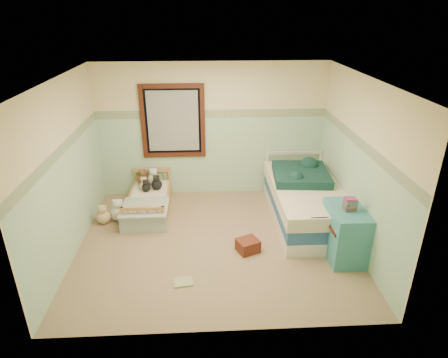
{
  "coord_description": "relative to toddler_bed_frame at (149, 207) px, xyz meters",
  "views": [
    {
      "loc": [
        -0.14,
        -5.05,
        3.35
      ],
      "look_at": [
        0.15,
        0.35,
        0.92
      ],
      "focal_mm": 30.76,
      "sensor_mm": 36.0,
      "label": 1
    }
  ],
  "objects": [
    {
      "name": "plush_bed_white",
      "position": [
        0.05,
        0.5,
        0.32
      ],
      "size": [
        0.22,
        0.22,
        0.22
      ],
      "primitive_type": "sphere",
      "color": "white",
      "rests_on": "toddler_mattress"
    },
    {
      "name": "extra_plush_1",
      "position": [
        -0.05,
        0.2,
        0.29
      ],
      "size": [
        0.16,
        0.16,
        0.16
      ],
      "primitive_type": "sphere",
      "color": "black",
      "rests_on": "toddler_mattress"
    },
    {
      "name": "toddler_bed_frame",
      "position": [
        0.0,
        0.0,
        0.0
      ],
      "size": [
        0.7,
        1.41,
        0.18
      ],
      "primitive_type": "cube",
      "color": "#966747",
      "rests_on": "floor"
    },
    {
      "name": "twin_boxspring",
      "position": [
        2.7,
        -0.46,
        0.24
      ],
      "size": [
        1.08,
        2.15,
        0.22
      ],
      "primitive_type": "cube",
      "color": "#245785",
      "rests_on": "twin_bed_frame"
    },
    {
      "name": "plush_bed_dark",
      "position": [
        0.13,
        0.28,
        0.31
      ],
      "size": [
        0.19,
        0.19,
        0.19
      ],
      "primitive_type": "sphere",
      "color": "black",
      "rests_on": "toddler_mattress"
    },
    {
      "name": "extra_plush_0",
      "position": [
        0.13,
        0.35,
        0.3
      ],
      "size": [
        0.17,
        0.17,
        0.17
      ],
      "primitive_type": "sphere",
      "color": "#D3B580",
      "rests_on": "toddler_mattress"
    },
    {
      "name": "teal_blanket",
      "position": [
        2.65,
        -0.16,
        0.64
      ],
      "size": [
        1.0,
        1.05,
        0.14
      ],
      "primitive_type": "cube",
      "rotation": [
        0.0,
        0.0,
        -0.09
      ],
      "color": "black",
      "rests_on": "twin_mattress"
    },
    {
      "name": "window_frame",
      "position": [
        0.45,
        0.71,
        1.36
      ],
      "size": [
        1.16,
        0.06,
        1.36
      ],
      "primitive_type": "cube",
      "color": "#3D170E",
      "rests_on": "wall_back"
    },
    {
      "name": "wainscot_mint",
      "position": [
        1.15,
        0.74,
        0.66
      ],
      "size": [
        4.2,
        0.01,
        1.5
      ],
      "primitive_type": "cube",
      "color": "#A8CBB3",
      "rests_on": "floor"
    },
    {
      "name": "toddler_mattress",
      "position": [
        0.0,
        0.0,
        0.15
      ],
      "size": [
        0.64,
        1.35,
        0.12
      ],
      "primitive_type": "cube",
      "color": "white",
      "rests_on": "toddler_bed_frame"
    },
    {
      "name": "wall_back",
      "position": [
        1.15,
        0.75,
        1.16
      ],
      "size": [
        4.2,
        0.04,
        2.5
      ],
      "primitive_type": "cube",
      "color": "beige",
      "rests_on": "floor"
    },
    {
      "name": "plush_bed_tan",
      "position": [
        -0.1,
        0.28,
        0.29
      ],
      "size": [
        0.17,
        0.17,
        0.17
      ],
      "primitive_type": "sphere",
      "color": "#D3B580",
      "rests_on": "toddler_mattress"
    },
    {
      "name": "plush_floor_cream",
      "position": [
        -0.48,
        -0.28,
        0.04
      ],
      "size": [
        0.27,
        0.27,
        0.27
      ],
      "primitive_type": "sphere",
      "color": "silver",
      "rests_on": "floor"
    },
    {
      "name": "wall_left",
      "position": [
        -0.95,
        -1.05,
        1.16
      ],
      "size": [
        0.04,
        3.6,
        2.5
      ],
      "primitive_type": "cube",
      "color": "beige",
      "rests_on": "floor"
    },
    {
      "name": "dresser",
      "position": [
        3.0,
        -1.5,
        0.3
      ],
      "size": [
        0.49,
        0.78,
        0.78
      ],
      "primitive_type": "cube",
      "color": "teal",
      "rests_on": "floor"
    },
    {
      "name": "wall_right",
      "position": [
        3.25,
        -1.05,
        1.16
      ],
      "size": [
        0.04,
        3.6,
        2.5
      ],
      "primitive_type": "cube",
      "color": "beige",
      "rests_on": "floor"
    },
    {
      "name": "border_strip",
      "position": [
        1.15,
        0.74,
        1.48
      ],
      "size": [
        4.2,
        0.01,
        0.15
      ],
      "primitive_type": "cube",
      "color": "#376240",
      "rests_on": "wall_back"
    },
    {
      "name": "ceiling",
      "position": [
        1.15,
        -1.05,
        2.42
      ],
      "size": [
        4.2,
        3.6,
        0.02
      ],
      "primitive_type": "cube",
      "color": "silver",
      "rests_on": "wall_back"
    },
    {
      "name": "window_blinds",
      "position": [
        0.45,
        0.72,
        1.36
      ],
      "size": [
        0.92,
        0.01,
        1.12
      ],
      "primitive_type": "cube",
      "color": "#B6B6B4",
      "rests_on": "window_frame"
    },
    {
      "name": "floor_book",
      "position": [
        0.69,
        -1.99,
        -0.08
      ],
      "size": [
        0.27,
        0.23,
        0.02
      ],
      "primitive_type": "cube",
      "rotation": [
        0.0,
        0.0,
        0.14
      ],
      "color": "yellow",
      "rests_on": "floor"
    },
    {
      "name": "floor",
      "position": [
        1.15,
        -1.05,
        -0.1
      ],
      "size": [
        4.2,
        3.6,
        0.02
      ],
      "primitive_type": "cube",
      "color": "#856C50",
      "rests_on": "ground"
    },
    {
      "name": "wall_front",
      "position": [
        1.15,
        -2.85,
        1.16
      ],
      "size": [
        4.2,
        0.04,
        2.5
      ],
      "primitive_type": "cube",
      "color": "beige",
      "rests_on": "floor"
    },
    {
      "name": "plush_bed_brown",
      "position": [
        -0.15,
        0.5,
        0.31
      ],
      "size": [
        0.21,
        0.21,
        0.21
      ],
      "primitive_type": "sphere",
      "color": "brown",
      "rests_on": "toddler_mattress"
    },
    {
      "name": "red_pillow",
      "position": [
        1.63,
        -1.31,
        0.01
      ],
      "size": [
        0.39,
        0.37,
        0.19
      ],
      "primitive_type": "cube",
      "rotation": [
        0.0,
        0.0,
        0.42
      ],
      "color": "maroon",
      "rests_on": "floor"
    },
    {
      "name": "twin_mattress",
      "position": [
        2.7,
        -0.46,
        0.46
      ],
      "size": [
        1.12,
        2.2,
        0.22
      ],
      "primitive_type": "cube",
      "color": "#F1E2C8",
      "rests_on": "twin_boxspring"
    },
    {
      "name": "plush_floor_tan",
      "position": [
        -0.71,
        -0.37,
        0.02
      ],
      "size": [
        0.23,
        0.23,
        0.23
      ],
      "primitive_type": "sphere",
      "color": "#D3B580",
      "rests_on": "floor"
    },
    {
      "name": "twin_bed_frame",
      "position": [
        2.7,
        -0.46,
        0.02
      ],
      "size": [
        1.08,
        2.15,
        0.22
      ],
      "primitive_type": "cube",
      "color": "white",
      "rests_on": "floor"
    },
    {
      "name": "book_stack",
      "position": [
        3.0,
        -1.53,
        0.77
      ],
      "size": [
        0.18,
        0.15,
        0.16
      ],
      "primitive_type": "cube",
      "rotation": [
        0.0,
        0.0,
        0.13
      ],
      "color": "brown",
      "rests_on": "dresser"
    },
    {
      "name": "patchwork_quilt",
      "position": [
        0.0,
        -0.44,
        0.23
      ],
      "size": [
        0.76,
        0.7,
        0.03
      ],
      "primitive_type": "cube",
      "color": "#6B88B8",
      "rests_on": "toddler_mattress"
    }
  ]
}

